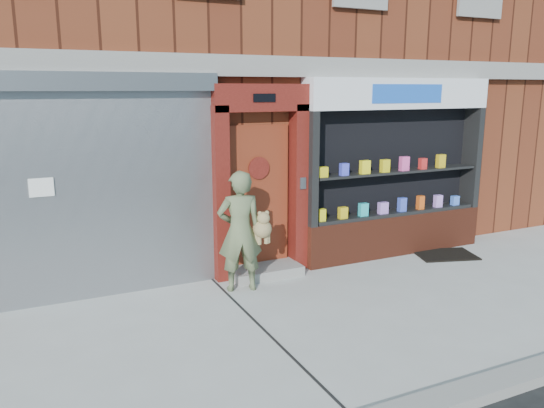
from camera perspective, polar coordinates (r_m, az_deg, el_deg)
ground at (r=7.25m, az=10.51°, el=-10.88°), size 80.00×80.00×0.00m
curb at (r=5.81m, az=23.52°, el=-17.26°), size 60.00×0.30×0.12m
building at (r=12.09m, az=-6.27°, el=17.79°), size 12.00×8.16×8.00m
shutter_bay at (r=7.45m, az=-17.51°, el=3.16°), size 3.10×0.30×3.04m
red_door_bay at (r=8.03m, az=-1.23°, el=2.47°), size 1.52×0.58×2.90m
pharmacy_bay at (r=9.29m, az=13.11°, el=2.97°), size 3.50×0.41×3.00m
woman at (r=7.48m, az=-3.33°, el=-2.92°), size 0.82×0.54×1.73m
doormat at (r=9.70m, az=18.13°, el=-5.20°), size 1.15×0.95×0.02m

